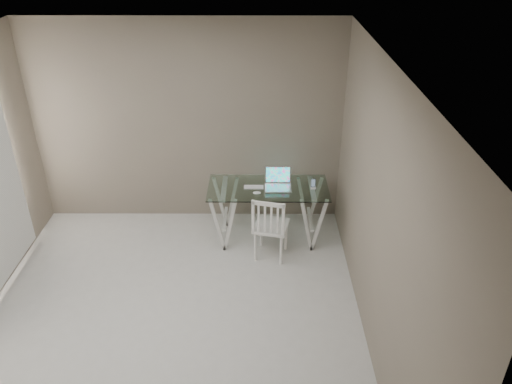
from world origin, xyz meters
TOP-DOWN VIEW (x-y plane):
  - room at (-0.06, 0.02)m, footprint 4.50×4.52m
  - desk at (1.04, 1.67)m, footprint 1.50×0.70m
  - chair at (1.05, 1.22)m, footprint 0.48×0.48m
  - laptop at (1.16, 1.71)m, footprint 0.33×0.29m
  - keyboard at (0.86, 1.67)m, footprint 0.26×0.11m
  - mouse at (0.90, 1.51)m, footprint 0.10×0.06m
  - phone_dock at (1.60, 1.66)m, footprint 0.07×0.07m

SIDE VIEW (x-z plane):
  - desk at x=1.04m, z-range 0.01..0.76m
  - chair at x=1.05m, z-range 0.04..0.91m
  - keyboard at x=0.86m, z-range 0.75..0.75m
  - mouse at x=0.90m, z-range 0.75..0.78m
  - phone_dock at x=1.60m, z-range 0.72..0.84m
  - laptop at x=1.16m, z-range 0.69..0.91m
  - room at x=-0.06m, z-range 0.36..3.07m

